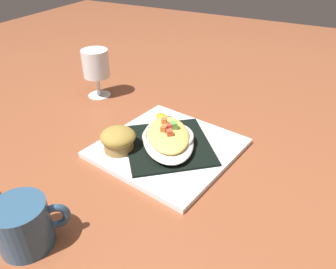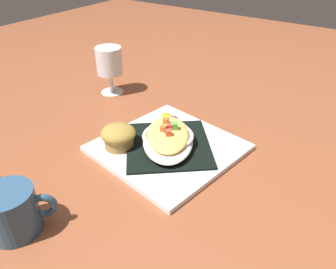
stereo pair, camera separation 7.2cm
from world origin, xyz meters
TOP-DOWN VIEW (x-y plane):
  - ground_plane at (0.00, 0.00)m, footprint 2.60×2.60m
  - square_plate at (0.00, 0.00)m, footprint 0.32×0.32m
  - folded_napkin at (0.00, 0.00)m, footprint 0.27×0.26m
  - gratin_dish at (0.00, 0.00)m, footprint 0.22×0.20m
  - muffin at (-0.06, 0.09)m, footprint 0.08×0.08m
  - orange_garnish at (0.09, 0.06)m, footprint 0.06×0.05m
  - coffee_mug at (-0.33, 0.08)m, footprint 0.10×0.10m
  - stemmed_glass at (0.15, 0.31)m, footprint 0.08×0.08m

SIDE VIEW (x-z plane):
  - ground_plane at x=0.00m, z-range 0.00..0.00m
  - square_plate at x=0.00m, z-range 0.00..0.01m
  - folded_napkin at x=0.00m, z-range 0.01..0.02m
  - orange_garnish at x=0.09m, z-range 0.01..0.03m
  - gratin_dish at x=0.00m, z-range 0.01..0.06m
  - coffee_mug at x=-0.33m, z-range 0.00..0.08m
  - muffin at x=-0.06m, z-range 0.01..0.07m
  - stemmed_glass at x=0.15m, z-range 0.02..0.16m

